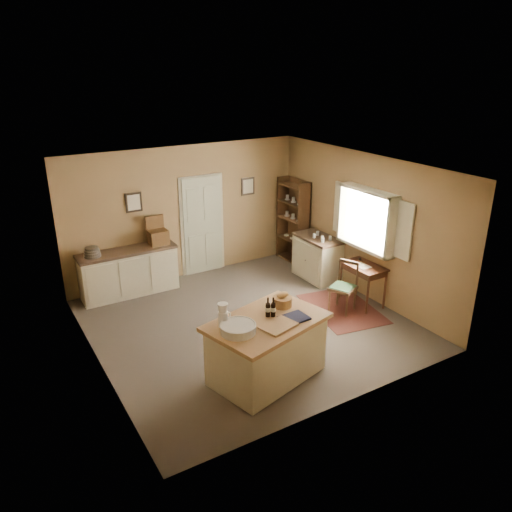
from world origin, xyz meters
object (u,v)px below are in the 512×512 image
Objects in this scene: sideboard at (129,271)px; shelving_unit at (294,221)px; work_island at (266,347)px; desk_chair at (343,288)px; writing_desk at (364,270)px; right_cabinet at (317,257)px.

shelving_unit reaches higher than sideboard.
shelving_unit is at bearing 35.61° from work_island.
desk_chair is at bearing -104.94° from shelving_unit.
right_cabinet is (-0.00, 1.36, -0.21)m from writing_desk.
writing_desk is at bearing -89.99° from right_cabinet.
right_cabinet is 1.16m from shelving_unit.
writing_desk is at bearing -93.54° from shelving_unit.
right_cabinet is at bearing -19.46° from sideboard.
shelving_unit reaches higher than work_island.
shelving_unit reaches higher than right_cabinet.
work_island is 2.94m from writing_desk.
work_island is at bearing 179.57° from desk_chair.
desk_chair is at bearing 9.59° from work_island.
shelving_unit reaches higher than writing_desk.
shelving_unit is (2.89, 3.46, 0.45)m from work_island.
shelving_unit is (3.69, -0.20, 0.45)m from sideboard.
right_cabinet is at bearing -98.09° from shelving_unit.
desk_chair is 2.59m from shelving_unit.
right_cabinet is at bearing 45.70° from desk_chair.
shelving_unit is (0.66, 2.46, 0.48)m from desk_chair.
sideboard is at bearing 176.90° from shelving_unit.
desk_chair is (-0.51, -0.05, -0.21)m from writing_desk.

